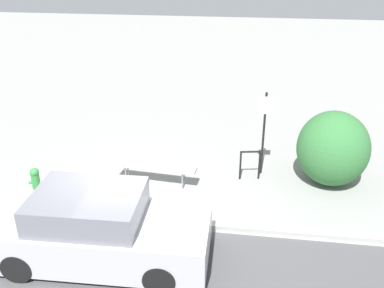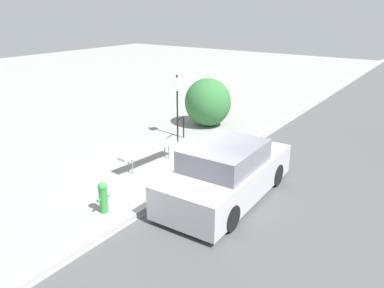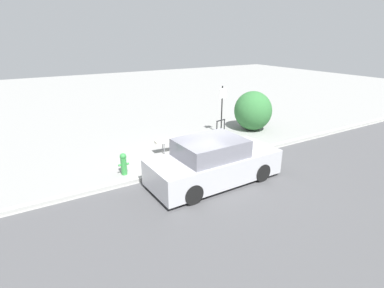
# 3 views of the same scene
# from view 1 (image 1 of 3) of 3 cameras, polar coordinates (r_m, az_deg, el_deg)

# --- Properties ---
(ground_plane) EXTENTS (60.00, 60.00, 0.00)m
(ground_plane) POSITION_cam_1_polar(r_m,az_deg,el_deg) (9.87, -7.36, -10.22)
(ground_plane) COLOR gray
(curb) EXTENTS (60.00, 0.20, 0.13)m
(curb) POSITION_cam_1_polar(r_m,az_deg,el_deg) (9.83, -7.38, -9.91)
(curb) COLOR #A8A8A3
(curb) RESTS_ON ground_plane
(bench) EXTENTS (2.21, 0.53, 0.56)m
(bench) POSITION_cam_1_polar(r_m,az_deg,el_deg) (11.00, -5.06, -3.01)
(bench) COLOR gray
(bench) RESTS_ON ground_plane
(bike_rack) EXTENTS (0.55, 0.15, 0.83)m
(bike_rack) POSITION_cam_1_polar(r_m,az_deg,el_deg) (11.29, 7.74, -2.39)
(bike_rack) COLOR black
(bike_rack) RESTS_ON ground_plane
(sign_post) EXTENTS (0.36, 0.08, 2.30)m
(sign_post) POSITION_cam_1_polar(r_m,az_deg,el_deg) (11.25, 9.59, 2.34)
(sign_post) COLOR black
(sign_post) RESTS_ON ground_plane
(fire_hydrant) EXTENTS (0.36, 0.22, 0.77)m
(fire_hydrant) POSITION_cam_1_polar(r_m,az_deg,el_deg) (11.18, -20.10, -4.68)
(fire_hydrant) COLOR #338C3F
(fire_hydrant) RESTS_ON ground_plane
(shrub_hedge) EXTENTS (1.81, 1.89, 1.93)m
(shrub_hedge) POSITION_cam_1_polar(r_m,az_deg,el_deg) (11.44, 18.27, -0.54)
(shrub_hedge) COLOR #337038
(shrub_hedge) RESTS_ON ground_plane
(parked_car_near) EXTENTS (4.30, 1.86, 1.47)m
(parked_car_near) POSITION_cam_1_polar(r_m,az_deg,el_deg) (8.63, -12.53, -11.10)
(parked_car_near) COLOR black
(parked_car_near) RESTS_ON ground_plane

